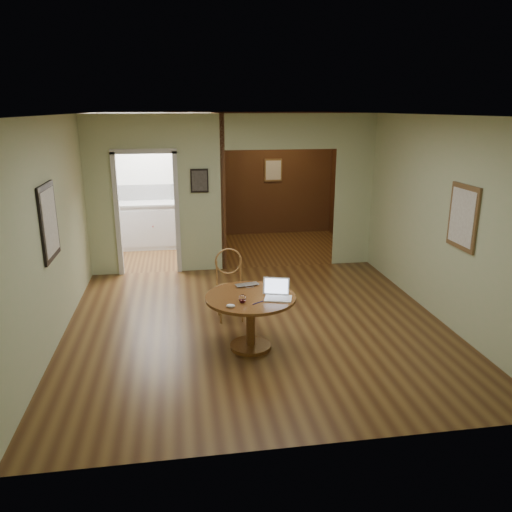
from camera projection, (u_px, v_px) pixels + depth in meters
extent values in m
plane|color=#462814|center=(257.00, 326.00, 6.65)|extent=(5.00, 5.00, 0.00)
plane|color=silver|center=(257.00, 115.00, 5.87)|extent=(5.00, 5.00, 0.00)
plane|color=#BDC296|center=(307.00, 300.00, 3.89)|extent=(5.00, 0.00, 5.00)
plane|color=#BDC296|center=(48.00, 234.00, 5.89)|extent=(0.00, 5.00, 5.00)
plane|color=#BDC296|center=(443.00, 220.00, 6.63)|extent=(0.00, 5.00, 5.00)
cube|color=#BDC296|center=(100.00, 198.00, 8.29)|extent=(0.50, 2.70, 0.04)
cube|color=#BDC296|center=(200.00, 195.00, 8.54)|extent=(0.80, 2.70, 0.04)
cube|color=#BDC296|center=(354.00, 191.00, 8.94)|extent=(0.70, 2.70, 0.04)
plane|color=white|center=(159.00, 180.00, 10.32)|extent=(2.70, 0.00, 2.70)
plane|color=#381710|center=(273.00, 175.00, 11.16)|extent=(2.70, 0.00, 2.70)
cube|color=#381710|center=(217.00, 184.00, 9.78)|extent=(0.08, 2.50, 2.70)
cube|color=black|center=(49.00, 222.00, 5.85)|extent=(0.03, 0.70, 0.90)
cube|color=brown|center=(463.00, 217.00, 6.11)|extent=(0.03, 0.60, 0.80)
cube|color=black|center=(199.00, 181.00, 8.45)|extent=(0.30, 0.03, 0.40)
cube|color=white|center=(273.00, 170.00, 11.12)|extent=(0.40, 0.03, 0.50)
cube|color=white|center=(160.00, 192.00, 10.38)|extent=(2.00, 0.02, 0.32)
cylinder|color=brown|center=(251.00, 346.00, 6.03)|extent=(0.50, 0.50, 0.04)
cylinder|color=brown|center=(251.00, 322.00, 5.95)|extent=(0.11, 0.11, 0.58)
cylinder|color=brown|center=(251.00, 297.00, 5.85)|extent=(1.07, 1.07, 0.04)
cylinder|color=#A16839|center=(230.00, 289.00, 6.75)|extent=(0.41, 0.41, 0.03)
cylinder|color=#A16839|center=(221.00, 308.00, 6.65)|extent=(0.03, 0.03, 0.44)
cylinder|color=#A16839|center=(242.00, 307.00, 6.70)|extent=(0.03, 0.03, 0.44)
cylinder|color=#A16839|center=(219.00, 300.00, 6.93)|extent=(0.03, 0.03, 0.44)
cylinder|color=#A16839|center=(239.00, 299.00, 6.97)|extent=(0.03, 0.03, 0.44)
cylinder|color=#A16839|center=(217.00, 273.00, 6.81)|extent=(0.03, 0.03, 0.35)
cylinder|color=#A16839|center=(241.00, 272.00, 6.86)|extent=(0.03, 0.03, 0.35)
torus|color=#A16839|center=(228.00, 261.00, 6.80)|extent=(0.37, 0.03, 0.37)
cube|color=white|center=(278.00, 298.00, 5.75)|extent=(0.35, 0.29, 0.01)
cube|color=silver|center=(279.00, 299.00, 5.73)|extent=(0.28, 0.18, 0.00)
cube|color=white|center=(276.00, 286.00, 5.85)|extent=(0.31, 0.14, 0.20)
cube|color=#8F9DB7|center=(276.00, 286.00, 5.84)|extent=(0.27, 0.11, 0.17)
imported|color=#A8A8AD|center=(248.00, 286.00, 6.15)|extent=(0.32, 0.24, 0.02)
ellipsoid|color=white|center=(231.00, 306.00, 5.51)|extent=(0.11, 0.07, 0.04)
cylinder|color=navy|center=(258.00, 303.00, 5.64)|extent=(0.14, 0.09, 0.01)
cube|color=silver|center=(161.00, 226.00, 10.29)|extent=(2.00, 0.55, 0.90)
cube|color=silver|center=(160.00, 203.00, 10.16)|extent=(2.06, 0.60, 0.04)
sphere|color=#B20C0C|center=(153.00, 227.00, 9.98)|extent=(0.03, 0.03, 0.03)
sphere|color=#B20C0C|center=(203.00, 225.00, 10.13)|extent=(0.03, 0.03, 0.03)
ellipsoid|color=beige|center=(183.00, 194.00, 10.18)|extent=(0.33, 0.29, 0.31)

